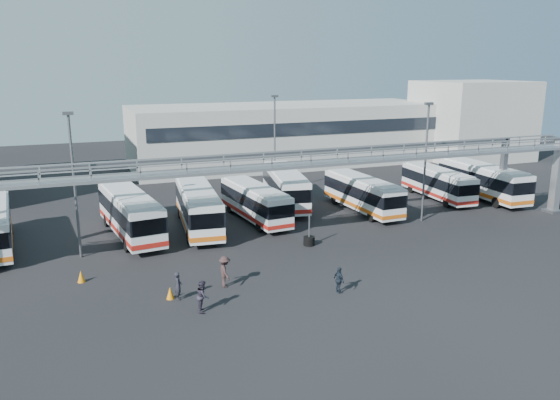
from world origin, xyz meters
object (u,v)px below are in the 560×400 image
object	(u,v)px
bus_5	(285,186)
cone_left	(170,293)
pedestrian_d	(339,280)
bus_9	(483,180)
pedestrian_a	(178,286)
light_pole_left	(74,178)
light_pole_back	(275,139)
bus_4	(255,201)
tire_stack	(309,240)
bus_3	(198,206)
bus_6	(362,193)
bus_2	(130,212)
cone_right	(81,276)
bus_8	(438,182)
light_pole_mid	(426,156)
pedestrian_c	(225,272)
pedestrian_b	(203,296)

from	to	relation	value
bus_5	cone_left	distance (m)	22.72
bus_5	pedestrian_d	distance (m)	21.00
bus_9	pedestrian_a	distance (m)	36.09
light_pole_left	bus_5	xyz separation A→B (m)	(18.86, 8.24, -3.80)
bus_5	pedestrian_d	size ratio (longest dim) A/B	7.27
light_pole_back	pedestrian_d	size ratio (longest dim) A/B	6.30
bus_4	light_pole_left	bearing A→B (deg)	-168.24
tire_stack	light_pole_back	bearing A→B (deg)	77.47
bus_3	bus_6	world-z (taller)	bus_3
light_pole_back	pedestrian_d	distance (m)	27.28
bus_3	tire_stack	distance (m)	10.04
light_pole_back	bus_6	world-z (taller)	light_pole_back
cone_left	tire_stack	distance (m)	12.92
bus_2	bus_6	bearing A→B (deg)	-7.04
cone_right	bus_8	bearing A→B (deg)	16.21
pedestrian_a	cone_left	xyz separation A→B (m)	(-0.44, 0.26, -0.47)
light_pole_left	pedestrian_d	bearing A→B (deg)	-40.79
bus_3	pedestrian_a	bearing A→B (deg)	-101.65
light_pole_mid	pedestrian_c	world-z (taller)	light_pole_mid
light_pole_back	bus_6	distance (m)	12.02
light_pole_left	bus_4	world-z (taller)	light_pole_left
light_pole_back	bus_9	xyz separation A→B (m)	(18.57, -10.32, -3.81)
bus_4	tire_stack	size ratio (longest dim) A/B	4.32
cone_left	cone_right	world-z (taller)	cone_right
pedestrian_b	pedestrian_c	distance (m)	3.53
pedestrian_c	pedestrian_d	distance (m)	6.94
light_pole_back	bus_8	xyz separation A→B (m)	(14.20, -8.86, -4.02)
light_pole_mid	bus_2	world-z (taller)	light_pole_mid
bus_2	bus_4	world-z (taller)	bus_2
light_pole_mid	bus_9	size ratio (longest dim) A/B	0.89
pedestrian_a	tire_stack	world-z (taller)	tire_stack
bus_9	tire_stack	distance (m)	23.63
bus_3	cone_left	world-z (taller)	bus_3
cone_left	tire_stack	bearing A→B (deg)	27.06
pedestrian_c	bus_6	bearing A→B (deg)	-55.70
bus_5	pedestrian_b	bearing A→B (deg)	-111.49
pedestrian_b	cone_left	world-z (taller)	pedestrian_b
light_pole_back	tire_stack	world-z (taller)	light_pole_back
bus_5	bus_8	bearing A→B (deg)	-0.04
bus_9	cone_left	distance (m)	36.43
bus_8	cone_left	size ratio (longest dim) A/B	14.09
pedestrian_c	pedestrian_d	xyz separation A→B (m)	(6.07, -3.37, -0.17)
bus_2	bus_9	xyz separation A→B (m)	(34.67, -0.07, -0.02)
light_pole_mid	pedestrian_b	size ratio (longest dim) A/B	5.73
bus_2	bus_6	world-z (taller)	bus_2
light_pole_mid	bus_5	distance (m)	13.54
light_pole_back	pedestrian_b	bearing A→B (deg)	-118.60
bus_9	light_pole_mid	bearing A→B (deg)	-153.39
pedestrian_c	tire_stack	xyz separation A→B (m)	(8.05, 5.31, -0.57)
bus_4	bus_5	xyz separation A→B (m)	(4.36, 3.83, 0.20)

